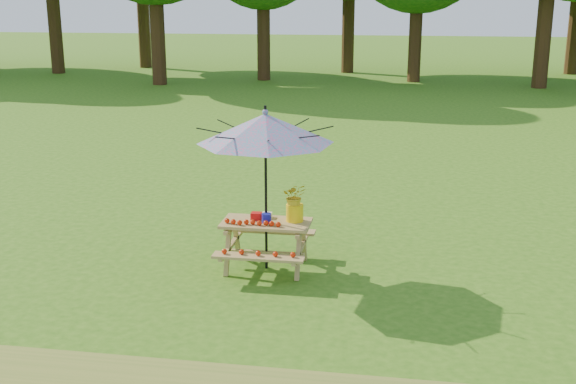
# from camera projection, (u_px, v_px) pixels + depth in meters

# --- Properties ---
(ground) EXTENTS (120.00, 120.00, 0.00)m
(ground) POSITION_uv_depth(u_px,v_px,m) (178.00, 276.00, 9.64)
(ground) COLOR #2E6212
(ground) RESTS_ON ground
(drygrass_strip) EXTENTS (120.00, 1.20, 0.01)m
(drygrass_strip) POSITION_uv_depth(u_px,v_px,m) (88.00, 384.00, 6.97)
(drygrass_strip) COLOR olive
(drygrass_strip) RESTS_ON ground
(picnic_table) EXTENTS (1.20, 1.32, 0.67)m
(picnic_table) POSITION_uv_depth(u_px,v_px,m) (266.00, 246.00, 9.85)
(picnic_table) COLOR tan
(picnic_table) RESTS_ON ground
(patio_umbrella) EXTENTS (2.20, 2.20, 2.25)m
(patio_umbrella) POSITION_uv_depth(u_px,v_px,m) (265.00, 128.00, 9.42)
(patio_umbrella) COLOR black
(patio_umbrella) RESTS_ON ground
(produce_bins) EXTENTS (0.30, 0.36, 0.13)m
(produce_bins) POSITION_uv_depth(u_px,v_px,m) (263.00, 217.00, 9.79)
(produce_bins) COLOR red
(produce_bins) RESTS_ON picnic_table
(tomatoes_row) EXTENTS (0.77, 0.13, 0.07)m
(tomatoes_row) POSITION_uv_depth(u_px,v_px,m) (253.00, 223.00, 9.60)
(tomatoes_row) COLOR red
(tomatoes_row) RESTS_ON picnic_table
(flower_bucket) EXTENTS (0.37, 0.34, 0.53)m
(flower_bucket) POSITION_uv_depth(u_px,v_px,m) (295.00, 201.00, 9.71)
(flower_bucket) COLOR yellow
(flower_bucket) RESTS_ON picnic_table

